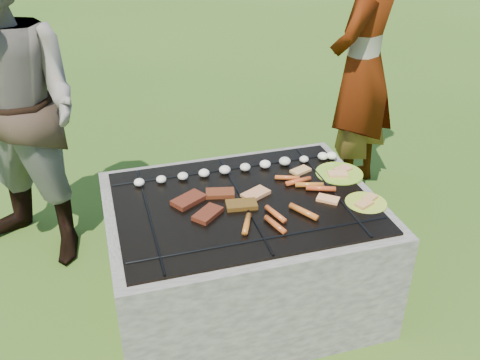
{
  "coord_description": "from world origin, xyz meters",
  "views": [
    {
      "loc": [
        -0.62,
        -2.07,
        1.98
      ],
      "look_at": [
        0.0,
        0.05,
        0.7
      ],
      "focal_mm": 40.0,
      "sensor_mm": 36.0,
      "label": 1
    }
  ],
  "objects_px": {
    "plate_far": "(339,174)",
    "bystander": "(10,114)",
    "cook": "(363,68)",
    "fire_pit": "(243,255)",
    "plate_near": "(366,203)"
  },
  "relations": [
    {
      "from": "fire_pit",
      "to": "bystander",
      "type": "height_order",
      "value": "bystander"
    },
    {
      "from": "plate_far",
      "to": "bystander",
      "type": "relative_size",
      "value": 0.17
    },
    {
      "from": "fire_pit",
      "to": "plate_far",
      "type": "height_order",
      "value": "plate_far"
    },
    {
      "from": "bystander",
      "to": "cook",
      "type": "bearing_deg",
      "value": 46.56
    },
    {
      "from": "fire_pit",
      "to": "cook",
      "type": "bearing_deg",
      "value": 40.23
    },
    {
      "from": "fire_pit",
      "to": "bystander",
      "type": "bearing_deg",
      "value": 145.33
    },
    {
      "from": "cook",
      "to": "fire_pit",
      "type": "bearing_deg",
      "value": 0.01
    },
    {
      "from": "fire_pit",
      "to": "bystander",
      "type": "xyz_separation_m",
      "value": [
        -1.05,
        0.72,
        0.61
      ]
    },
    {
      "from": "cook",
      "to": "bystander",
      "type": "bearing_deg",
      "value": -35.18
    },
    {
      "from": "plate_far",
      "to": "plate_near",
      "type": "height_order",
      "value": "plate_far"
    },
    {
      "from": "cook",
      "to": "bystander",
      "type": "relative_size",
      "value": 0.99
    },
    {
      "from": "cook",
      "to": "bystander",
      "type": "distance_m",
      "value": 2.13
    },
    {
      "from": "plate_far",
      "to": "cook",
      "type": "bearing_deg",
      "value": 57.02
    },
    {
      "from": "plate_far",
      "to": "bystander",
      "type": "height_order",
      "value": "bystander"
    },
    {
      "from": "plate_far",
      "to": "cook",
      "type": "xyz_separation_m",
      "value": [
        0.52,
        0.8,
        0.27
      ]
    }
  ]
}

